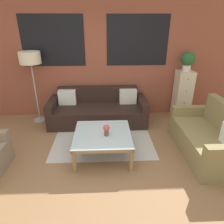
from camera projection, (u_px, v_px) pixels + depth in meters
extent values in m
plane|color=#8E6642|center=(95.00, 180.00, 3.04)|extent=(16.00, 16.00, 0.00)
cube|color=brown|center=(96.00, 59.00, 4.68)|extent=(8.40, 0.08, 2.80)
cube|color=black|center=(53.00, 41.00, 4.43)|extent=(1.40, 0.01, 1.10)
cube|color=black|center=(138.00, 41.00, 4.51)|extent=(1.40, 0.01, 1.10)
cube|color=#BCB7B2|center=(103.00, 137.00, 4.15)|extent=(1.96, 1.60, 0.00)
cube|color=black|center=(98.00, 116.00, 4.62)|extent=(1.89, 0.72, 0.40)
cube|color=black|center=(98.00, 102.00, 4.94)|extent=(1.89, 0.16, 0.78)
cube|color=black|center=(53.00, 112.00, 4.61)|extent=(0.16, 0.88, 0.58)
cube|color=black|center=(142.00, 110.00, 4.69)|extent=(0.16, 0.88, 0.58)
cube|color=white|center=(67.00, 97.00, 4.69)|extent=(0.40, 0.16, 0.34)
cube|color=silver|center=(128.00, 96.00, 4.75)|extent=(0.40, 0.16, 0.34)
cube|color=olive|center=(200.00, 143.00, 3.58)|extent=(0.64, 1.29, 0.42)
cube|color=olive|center=(190.00, 120.00, 4.19)|extent=(0.80, 0.14, 0.62)
cube|color=silver|center=(103.00, 134.00, 3.45)|extent=(0.98, 0.98, 0.01)
cube|color=#99754C|center=(103.00, 151.00, 3.04)|extent=(0.98, 0.05, 0.05)
cube|color=#99754C|center=(103.00, 123.00, 3.88)|extent=(0.98, 0.05, 0.05)
cube|color=#99754C|center=(76.00, 136.00, 3.44)|extent=(0.05, 0.98, 0.05)
cube|color=#99754C|center=(129.00, 135.00, 3.48)|extent=(0.05, 0.98, 0.05)
cube|color=#99754C|center=(74.00, 161.00, 3.11)|extent=(0.06, 0.05, 0.42)
cube|color=#99754C|center=(131.00, 160.00, 3.15)|extent=(0.05, 0.05, 0.42)
cube|color=#99754C|center=(80.00, 132.00, 3.93)|extent=(0.06, 0.06, 0.42)
cube|color=#99754C|center=(125.00, 131.00, 3.97)|extent=(0.05, 0.06, 0.42)
cylinder|color=#B2B2B7|center=(40.00, 120.00, 4.87)|extent=(0.28, 0.28, 0.02)
cylinder|color=#B2B2B7|center=(36.00, 93.00, 4.59)|extent=(0.03, 0.03, 1.34)
cylinder|color=beige|center=(30.00, 58.00, 4.26)|extent=(0.45, 0.45, 0.26)
cube|color=beige|center=(182.00, 94.00, 4.86)|extent=(0.37, 0.37, 1.15)
sphere|color=#38332D|center=(188.00, 79.00, 4.51)|extent=(0.02, 0.02, 0.02)
sphere|color=#38332D|center=(186.00, 91.00, 4.63)|extent=(0.02, 0.02, 0.02)
sphere|color=#38332D|center=(184.00, 103.00, 4.75)|extent=(0.02, 0.02, 0.02)
sphere|color=#38332D|center=(183.00, 114.00, 4.87)|extent=(0.02, 0.02, 0.02)
cylinder|color=silver|center=(186.00, 68.00, 4.60)|extent=(0.18, 0.18, 0.14)
sphere|color=#285B2D|center=(188.00, 59.00, 4.51)|extent=(0.32, 0.32, 0.32)
cylinder|color=brown|center=(106.00, 133.00, 3.37)|extent=(0.07, 0.07, 0.11)
sphere|color=#CC4C4C|center=(106.00, 128.00, 3.33)|extent=(0.11, 0.11, 0.11)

